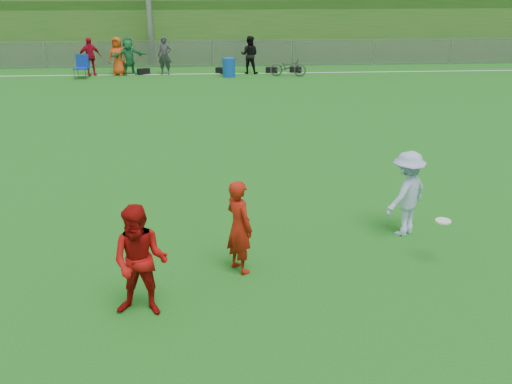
{
  "coord_description": "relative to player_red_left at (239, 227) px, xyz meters",
  "views": [
    {
      "loc": [
        0.35,
        -8.54,
        4.76
      ],
      "look_at": [
        0.93,
        0.5,
        1.11
      ],
      "focal_mm": 40.0,
      "sensor_mm": 36.0,
      "label": 1
    }
  ],
  "objects": [
    {
      "name": "player_red_left",
      "position": [
        0.0,
        0.0,
        0.0
      ],
      "size": [
        0.64,
        0.69,
        1.59
      ],
      "primitive_type": "imported",
      "rotation": [
        0.0,
        0.0,
        2.16
      ],
      "color": "#A2190B",
      "rests_on": "ground"
    },
    {
      "name": "player_red_center",
      "position": [
        -1.44,
        -1.17,
        0.05
      ],
      "size": [
        0.91,
        0.76,
        1.69
      ],
      "primitive_type": "imported",
      "rotation": [
        0.0,
        0.0,
        -0.15
      ],
      "color": "#A20C0B",
      "rests_on": "ground"
    },
    {
      "name": "recycling_bin",
      "position": [
        0.17,
        17.4,
        -0.37
      ],
      "size": [
        0.63,
        0.63,
        0.84
      ],
      "primitive_type": "cylinder",
      "rotation": [
        0.0,
        0.0,
        0.12
      ],
      "color": "#1047B1",
      "rests_on": "ground"
    },
    {
      "name": "sideline_far",
      "position": [
        -0.61,
        18.2,
        -0.79
      ],
      "size": [
        60.0,
        0.1,
        0.01
      ],
      "primitive_type": "cube",
      "color": "white",
      "rests_on": "ground"
    },
    {
      "name": "gear_bags",
      "position": [
        0.39,
        18.3,
        -0.66
      ],
      "size": [
        7.63,
        0.58,
        0.26
      ],
      "color": "black",
      "rests_on": "ground"
    },
    {
      "name": "berm",
      "position": [
        -0.61,
        31.2,
        0.71
      ],
      "size": [
        120.0,
        18.0,
        3.0
      ],
      "primitive_type": "cube",
      "color": "#195016",
      "rests_on": "ground"
    },
    {
      "name": "ground",
      "position": [
        -0.61,
        0.2,
        -0.79
      ],
      "size": [
        120.0,
        120.0,
        0.0
      ],
      "primitive_type": "plane",
      "color": "#166B18",
      "rests_on": "ground"
    },
    {
      "name": "bicycle",
      "position": [
        2.83,
        17.4,
        -0.37
      ],
      "size": [
        1.68,
        0.8,
        0.85
      ],
      "primitive_type": "imported",
      "rotation": [
        0.0,
        0.0,
        1.42
      ],
      "color": "#2F3032",
      "rests_on": "ground"
    },
    {
      "name": "frisbee",
      "position": [
        3.38,
        -0.0,
        0.0
      ],
      "size": [
        0.26,
        0.26,
        0.02
      ],
      "color": "white",
      "rests_on": "ground"
    },
    {
      "name": "camp_chair",
      "position": [
        -6.34,
        17.42,
        -0.49
      ],
      "size": [
        0.61,
        0.62,
        1.02
      ],
      "rotation": [
        0.0,
        0.0,
        -0.09
      ],
      "color": "#0E32A1",
      "rests_on": "ground"
    },
    {
      "name": "fence",
      "position": [
        -0.61,
        20.2,
        -0.15
      ],
      "size": [
        58.0,
        0.06,
        1.3
      ],
      "color": "gray",
      "rests_on": "ground"
    },
    {
      "name": "player_blue",
      "position": [
        3.13,
        1.18,
        0.02
      ],
      "size": [
        1.19,
        1.13,
        1.62
      ],
      "primitive_type": "imported",
      "rotation": [
        0.0,
        0.0,
        3.83
      ],
      "color": "#A4BBE3",
      "rests_on": "ground"
    },
    {
      "name": "spectator_row",
      "position": [
        -3.37,
        18.2,
        0.05
      ],
      "size": [
        8.25,
        1.03,
        1.69
      ],
      "color": "#B70C25",
      "rests_on": "ground"
    }
  ]
}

